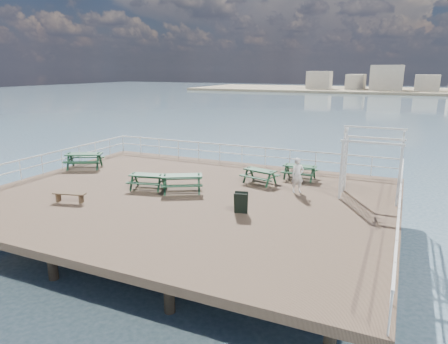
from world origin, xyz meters
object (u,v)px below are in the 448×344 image
picnic_table_b (260,173)px  trellis_arbor (371,167)px  picnic_table_c (300,169)px  flat_bench_near (69,195)px  picnic_table_a (84,157)px  picnic_table_d (147,178)px  person (298,175)px  picnic_table_e (182,180)px

picnic_table_b → trellis_arbor: size_ratio=0.60×
picnic_table_c → flat_bench_near: 11.16m
picnic_table_a → picnic_table_d: size_ratio=1.32×
picnic_table_b → picnic_table_d: (-4.54, -3.11, 0.01)m
trellis_arbor → person: size_ratio=1.95×
picnic_table_c → person: person is taller
picnic_table_a → picnic_table_c: picnic_table_a is taller
picnic_table_b → picnic_table_c: bearing=59.4°
picnic_table_a → picnic_table_e: size_ratio=1.05×
picnic_table_b → picnic_table_d: picnic_table_d is taller
picnic_table_d → person: (6.62, 2.36, 0.30)m
picnic_table_c → picnic_table_d: 7.75m
picnic_table_a → person: size_ratio=1.54×
picnic_table_a → person: (12.31, 0.41, 0.19)m
picnic_table_a → picnic_table_b: bearing=-20.3°
picnic_table_a → flat_bench_near: 6.27m
picnic_table_e → picnic_table_d: bearing=159.1°
picnic_table_e → person: person is taller
picnic_table_e → person: size_ratio=1.46×
picnic_table_a → picnic_table_c: (11.84, 2.77, -0.10)m
picnic_table_c → flat_bench_near: size_ratio=1.15×
picnic_table_c → picnic_table_e: picnic_table_e is taller
picnic_table_a → trellis_arbor: bearing=-23.4°
person → picnic_table_e: bearing=168.4°
picnic_table_b → trellis_arbor: bearing=11.6°
flat_bench_near → trellis_arbor: bearing=12.7°
picnic_table_d → trellis_arbor: trellis_arbor is taller
picnic_table_a → person: 12.31m
person → trellis_arbor: bearing=-26.0°
picnic_table_c → person: 2.42m
person → picnic_table_c: bearing=66.1°
picnic_table_c → person: bearing=-78.2°
picnic_table_b → person: person is taller
flat_bench_near → picnic_table_a: bearing=113.2°
picnic_table_e → person: 5.31m
picnic_table_c → flat_bench_near: picnic_table_c is taller
picnic_table_e → flat_bench_near: bearing=-167.1°
picnic_table_e → flat_bench_near: size_ratio=1.62×
trellis_arbor → flat_bench_near: bearing=-152.3°
flat_bench_near → trellis_arbor: 13.05m
picnic_table_a → picnic_table_b: size_ratio=1.32×
trellis_arbor → picnic_table_c: bearing=153.1°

